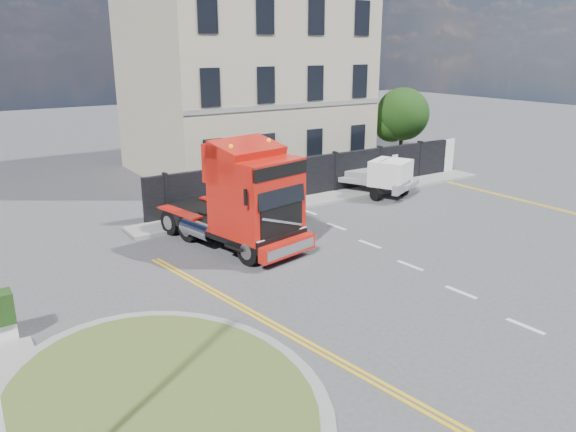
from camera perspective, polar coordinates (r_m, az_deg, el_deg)
ground at (r=17.99m, az=4.73°, el=-6.58°), size 120.00×120.00×0.00m
traffic_island at (r=12.61m, az=-13.08°, el=-17.64°), size 6.80×6.80×0.17m
hoarding_fence at (r=28.32m, az=4.05°, el=4.28°), size 18.80×0.25×2.00m
georgian_building at (r=33.66m, az=-4.56°, el=14.46°), size 12.30×10.30×12.80m
tree at (r=35.37m, az=11.30°, el=9.87°), size 3.20×3.20×4.80m
pavement_far at (r=27.52m, az=4.23°, el=1.89°), size 20.00×1.60×0.12m
truck at (r=20.35m, az=-4.41°, el=1.44°), size 3.72×6.88×3.91m
flatbed_pickup at (r=28.19m, az=9.59°, el=4.04°), size 3.55×4.97×1.87m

